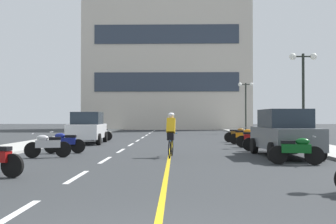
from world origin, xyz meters
name	(u,v)px	position (x,y,z in m)	size (l,w,h in m)	color
ground_plane	(168,142)	(0.00, 21.00, 0.00)	(140.00, 140.00, 0.00)	#2D3033
curb_left	(67,138)	(-7.20, 24.00, 0.06)	(2.40, 72.00, 0.12)	#A8A8A3
curb_right	(272,138)	(7.20, 24.00, 0.06)	(2.40, 72.00, 0.12)	#A8A8A3
lane_dash_0	(12,216)	(-2.00, 2.00, 0.00)	(0.14, 2.20, 0.01)	silver
lane_dash_1	(77,177)	(-2.00, 6.00, 0.00)	(0.14, 2.20, 0.01)	silver
lane_dash_2	(105,160)	(-2.00, 10.00, 0.00)	(0.14, 2.20, 0.01)	silver
lane_dash_3	(121,151)	(-2.00, 14.00, 0.00)	(0.14, 2.20, 0.01)	silver
lane_dash_4	(131,145)	(-2.00, 18.00, 0.00)	(0.14, 2.20, 0.01)	silver
lane_dash_5	(138,141)	(-2.00, 22.00, 0.00)	(0.14, 2.20, 0.01)	silver
lane_dash_6	(143,137)	(-2.00, 26.00, 0.00)	(0.14, 2.20, 0.01)	silver
lane_dash_7	(147,135)	(-2.00, 30.00, 0.00)	(0.14, 2.20, 0.01)	silver
lane_dash_8	(150,133)	(-2.00, 34.00, 0.00)	(0.14, 2.20, 0.01)	silver
lane_dash_9	(152,132)	(-2.00, 38.00, 0.00)	(0.14, 2.20, 0.01)	silver
lane_dash_10	(154,131)	(-2.00, 42.00, 0.00)	(0.14, 2.20, 0.01)	silver
lane_dash_11	(156,130)	(-2.00, 46.00, 0.00)	(0.14, 2.20, 0.01)	silver
centre_line_yellow	(172,139)	(0.25, 24.00, 0.00)	(0.12, 66.00, 0.01)	gold
office_building	(167,54)	(-0.66, 48.29, 9.85)	(21.24, 6.71, 19.71)	beige
street_lamp_mid	(303,77)	(7.25, 17.17, 3.67)	(1.46, 0.36, 4.81)	black
street_lamp_far	(246,95)	(7.15, 34.00, 3.61)	(1.46, 0.36, 4.72)	black
parked_car_near	(284,133)	(4.67, 11.35, 0.92)	(2.02, 4.25, 1.82)	black
parked_car_mid	(87,128)	(-4.63, 18.96, 0.92)	(2.09, 4.28, 1.82)	black
motorcycle_3	(296,150)	(4.33, 8.71, 0.47)	(1.69, 0.63, 0.92)	black
motorcycle_4	(48,145)	(-4.29, 10.76, 0.47)	(1.67, 0.71, 0.92)	black
motorcycle_5	(64,142)	(-4.17, 12.57, 0.47)	(1.70, 0.60, 0.92)	black
motorcycle_6	(261,140)	(4.35, 14.00, 0.47)	(1.70, 0.60, 0.92)	black
motorcycle_7	(253,138)	(4.38, 16.07, 0.47)	(1.70, 0.60, 0.92)	black
motorcycle_8	(244,136)	(4.35, 18.44, 0.47)	(1.64, 0.80, 0.92)	black
motorcycle_9	(238,134)	(4.31, 20.55, 0.47)	(1.69, 0.64, 0.92)	black
motorcycle_10	(100,133)	(-4.50, 22.08, 0.47)	(1.67, 0.69, 0.92)	black
cyclist_rider	(171,134)	(0.31, 11.11, 0.89)	(0.42, 1.77, 1.71)	black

